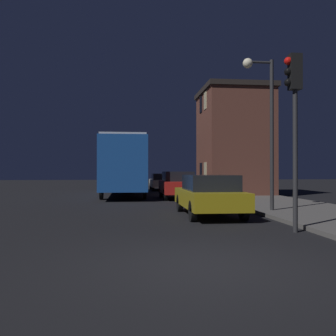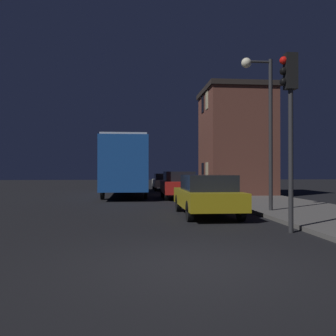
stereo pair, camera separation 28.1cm
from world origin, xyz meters
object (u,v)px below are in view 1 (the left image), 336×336
at_px(streetlamp, 264,111).
at_px(car_far_lane, 162,181).
at_px(traffic_light, 294,105).
at_px(bus, 124,163).
at_px(car_mid_lane, 177,185).
at_px(car_near_lane, 209,194).

relative_size(streetlamp, car_far_lane, 1.16).
height_order(streetlamp, car_far_lane, streetlamp).
xyz_separation_m(streetlamp, traffic_light, (-0.78, -4.12, -0.52)).
xyz_separation_m(bus, car_far_lane, (3.03, 6.11, -1.38)).
bearing_deg(car_mid_lane, car_far_lane, 89.76).
bearing_deg(car_near_lane, bus, 104.71).
bearing_deg(bus, traffic_light, -73.74).
bearing_deg(car_far_lane, traffic_light, -86.30).
height_order(car_near_lane, car_mid_lane, car_mid_lane).
bearing_deg(car_mid_lane, bus, 130.15).
height_order(traffic_light, car_near_lane, traffic_light).
distance_m(car_mid_lane, car_far_lane, 9.65).
height_order(traffic_light, car_far_lane, traffic_light).
bearing_deg(car_mid_lane, traffic_light, -83.03).
bearing_deg(traffic_light, car_mid_lane, 96.97).
xyz_separation_m(bus, car_near_lane, (3.01, -11.46, -1.34)).
xyz_separation_m(traffic_light, car_mid_lane, (-1.41, 11.53, -2.42)).
bearing_deg(car_far_lane, car_mid_lane, -90.24).
distance_m(traffic_light, car_mid_lane, 11.86).
relative_size(streetlamp, traffic_light, 1.23).
bearing_deg(streetlamp, traffic_light, -100.78).
bearing_deg(car_mid_lane, car_near_lane, -89.83).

